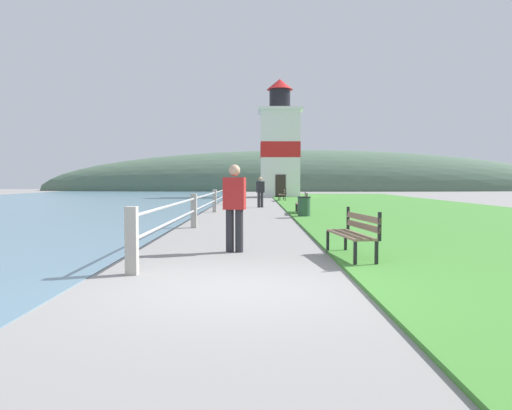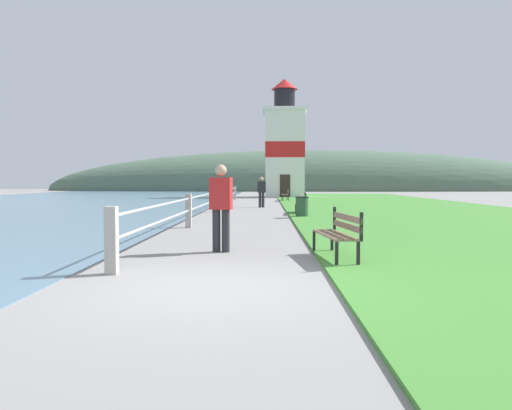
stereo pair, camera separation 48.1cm
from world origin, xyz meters
name	(u,v)px [view 1 (the left image)]	position (x,y,z in m)	size (l,w,h in m)	color
ground_plane	(234,288)	(0.00, 0.00, 0.00)	(160.00, 160.00, 0.00)	gray
grass_verge	(400,209)	(7.74, 18.86, 0.03)	(12.00, 56.59, 0.06)	#428433
seawall_railing	(214,198)	(-1.64, 16.53, 0.64)	(0.18, 31.25, 1.07)	#A8A399
park_bench_near	(355,231)	(2.13, 2.47, 0.54)	(0.69, 1.83, 0.94)	#846B51
park_bench_midway	(303,202)	(2.36, 15.21, 0.54)	(0.56, 1.72, 0.94)	#846B51
park_bench_far	(283,194)	(2.24, 29.17, 0.54)	(0.50, 1.70, 0.94)	#846B51
lighthouse	(280,147)	(2.43, 38.31, 4.51)	(3.93, 3.93, 10.57)	white
person_strolling	(260,191)	(0.54, 20.58, 0.91)	(0.46, 0.35, 1.68)	#28282D
person_by_railing	(234,205)	(-0.14, 3.47, 0.97)	(0.47, 0.31, 1.80)	#28282D
trash_bin	(304,207)	(2.21, 13.09, 0.42)	(0.54, 0.54, 0.84)	#2D5138
distant_hillside	(307,191)	(8.00, 67.73, 0.00)	(80.00, 16.00, 12.00)	#4C6651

